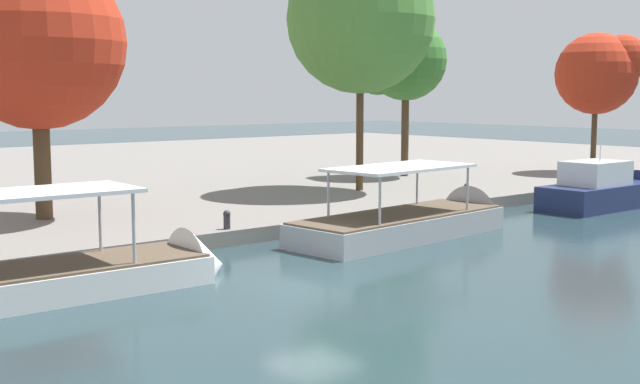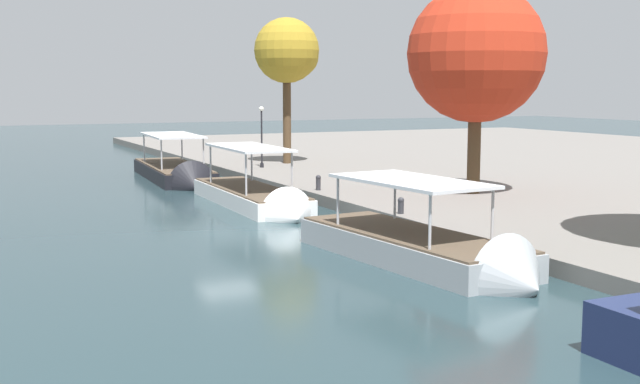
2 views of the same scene
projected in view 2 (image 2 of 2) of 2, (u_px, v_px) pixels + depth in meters
The scene contains 9 objects.
ground_plane at pixel (227, 233), 34.38m from camera, with size 220.00×220.00×0.00m, color #23383D.
tour_boat_0 at pixel (176, 175), 53.88m from camera, with size 13.60×4.23×4.34m.
tour_boat_1 at pixel (256, 201), 41.85m from camera, with size 12.43×3.31×4.24m.
tour_boat_2 at pixel (429, 255), 28.05m from camera, with size 11.55×4.23×4.17m.
mooring_bollard_1 at pixel (401, 205), 35.83m from camera, with size 0.29×0.29×0.74m.
mooring_bollard_2 at pixel (318, 182), 44.08m from camera, with size 0.29×0.29×0.84m.
lamp_post at pixel (262, 134), 56.46m from camera, with size 0.34×0.34×4.28m.
tree_0 at pixel (290, 52), 59.11m from camera, with size 4.77×4.78×10.66m.
tree_3 at pixel (473, 56), 42.36m from camera, with size 7.48×7.20×10.92m.
Camera 2 is at (32.28, -10.97, 6.15)m, focal length 45.36 mm.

